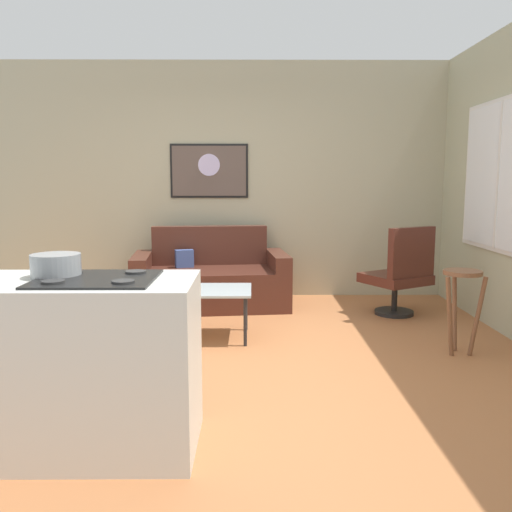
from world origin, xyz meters
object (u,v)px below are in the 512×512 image
couch (211,281)px  bar_stool (462,291)px  mixing_bowl (56,266)px  coffee_table (194,293)px  armchair (401,273)px  wall_painting (209,171)px

couch → bar_stool: bearing=-38.4°
couch → mixing_bowl: 3.28m
mixing_bowl → coffee_table: bearing=75.0°
couch → armchair: armchair is taller
couch → armchair: 2.07m
bar_stool → wall_painting: (-2.20, 2.26, 1.00)m
couch → bar_stool: couch is taller
couch → wall_painting: 1.35m
bar_stool → wall_painting: wall_painting is taller
armchair → wall_painting: bearing=153.6°
bar_stool → mixing_bowl: 3.11m
couch → bar_stool: (2.16, -1.71, 0.23)m
wall_painting → couch: bearing=-85.2°
armchair → coffee_table: bearing=-159.4°
bar_stool → mixing_bowl: size_ratio=2.70×
coffee_table → wall_painting: (0.00, 1.79, 1.11)m
coffee_table → wall_painting: size_ratio=1.09×
couch → mixing_bowl: bearing=-100.1°
armchair → bar_stool: 1.26m
armchair → wall_painting: (-2.06, 1.02, 1.06)m
couch → mixing_bowl: mixing_bowl is taller
bar_stool → mixing_bowl: (-2.72, -1.45, 0.44)m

